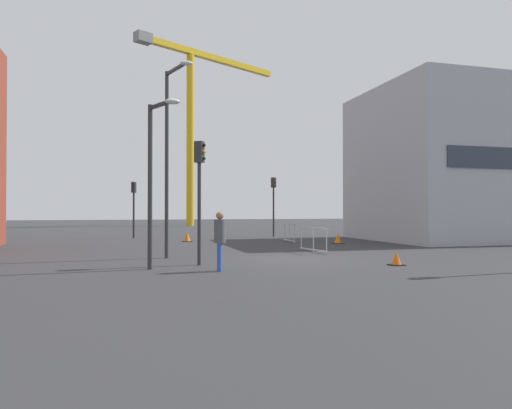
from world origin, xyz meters
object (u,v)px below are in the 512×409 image
object	(u,v)px
construction_crane	(195,103)
pedestrian_walking	(220,236)
traffic_light_median	(274,197)
traffic_cone_by_barrier	(396,259)
traffic_light_crosswalk	(199,182)
traffic_cone_striped	(338,239)
traffic_cone_orange	(187,237)
streetlamp_tall	(169,146)
streetlamp_short	(154,168)
traffic_light_corner	(134,200)

from	to	relation	value
construction_crane	pedestrian_walking	distance (m)	45.20
traffic_light_median	traffic_cone_by_barrier	xyz separation A→B (m)	(-1.26, -17.53, -2.54)
construction_crane	traffic_light_crosswalk	size ratio (longest dim) A/B	5.21
traffic_cone_striped	traffic_cone_orange	bearing A→B (deg)	153.11
traffic_light_crosswalk	traffic_cone_orange	xyz separation A→B (m)	(1.08, 12.03, -2.49)
streetlamp_tall	traffic_cone_orange	distance (m)	10.59
streetlamp_tall	traffic_light_median	distance (m)	15.79
construction_crane	streetlamp_short	xyz separation A→B (m)	(-7.04, -41.98, -11.61)
streetlamp_short	traffic_light_corner	bearing A→B (deg)	91.17
traffic_light_median	traffic_light_crosswalk	distance (m)	17.45
pedestrian_walking	traffic_light_corner	bearing A→B (deg)	97.00
traffic_cone_by_barrier	traffic_cone_striped	size ratio (longest dim) A/B	0.80
traffic_light_corner	traffic_cone_by_barrier	size ratio (longest dim) A/B	8.13
traffic_cone_by_barrier	traffic_cone_orange	distance (m)	14.74
streetlamp_short	traffic_light_corner	world-z (taller)	streetlamp_short
traffic_cone_by_barrier	streetlamp_tall	bearing A→B (deg)	149.35
pedestrian_walking	traffic_cone_striped	size ratio (longest dim) A/B	3.13
streetlamp_tall	traffic_cone_by_barrier	distance (m)	9.11
traffic_light_corner	traffic_light_crosswalk	size ratio (longest dim) A/B	0.90
construction_crane	traffic_light_corner	xyz separation A→B (m)	(-7.40, -24.55, -12.21)
traffic_light_median	pedestrian_walking	bearing A→B (deg)	-112.25
streetlamp_short	traffic_light_median	distance (m)	18.98
construction_crane	streetlamp_short	size ratio (longest dim) A/B	4.22
traffic_cone_by_barrier	traffic_cone_orange	bearing A→B (deg)	110.54
traffic_light_crosswalk	traffic_cone_orange	distance (m)	12.33
streetlamp_tall	traffic_light_crosswalk	size ratio (longest dim) A/B	1.73
streetlamp_short	construction_crane	bearing A→B (deg)	80.47
streetlamp_short	streetlamp_tall	bearing A→B (deg)	77.33
streetlamp_tall	traffic_cone_striped	world-z (taller)	streetlamp_tall
construction_crane	traffic_light_median	world-z (taller)	construction_crane
traffic_cone_striped	streetlamp_short	bearing A→B (deg)	-138.73
traffic_light_corner	traffic_cone_orange	xyz separation A→B (m)	(2.96, -4.46, -2.24)
pedestrian_walking	traffic_cone_striped	world-z (taller)	pedestrian_walking
traffic_light_corner	traffic_cone_by_barrier	distance (m)	20.13
streetlamp_short	traffic_cone_orange	size ratio (longest dim) A/B	9.21
streetlamp_tall	traffic_light_median	world-z (taller)	streetlamp_tall
traffic_light_corner	traffic_cone_striped	size ratio (longest dim) A/B	6.51
construction_crane	traffic_cone_striped	bearing A→B (deg)	-84.32
traffic_light_crosswalk	traffic_cone_striped	world-z (taller)	traffic_light_crosswalk
construction_crane	traffic_cone_striped	size ratio (longest dim) A/B	37.75
traffic_light_crosswalk	traffic_light_median	bearing A→B (deg)	64.52
traffic_light_median	traffic_cone_striped	world-z (taller)	traffic_light_median
streetlamp_tall	pedestrian_walking	distance (m)	5.34
construction_crane	traffic_cone_striped	xyz separation A→B (m)	(3.27, -32.92, -14.44)
streetlamp_short	traffic_cone_striped	size ratio (longest dim) A/B	8.95
streetlamp_short	traffic_light_median	world-z (taller)	streetlamp_short
streetlamp_tall	streetlamp_short	distance (m)	3.59
construction_crane	streetlamp_tall	xyz separation A→B (m)	(-6.30, -38.65, -10.47)
traffic_light_corner	traffic_cone_orange	world-z (taller)	traffic_light_corner
traffic_light_median	traffic_light_corner	distance (m)	9.42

